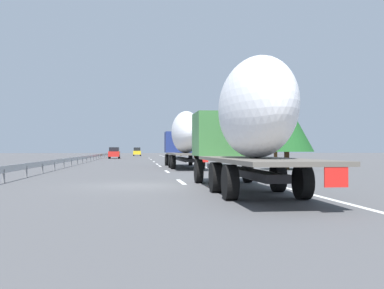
% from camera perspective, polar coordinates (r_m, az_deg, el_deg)
% --- Properties ---
extents(ground_plane, '(260.00, 260.00, 0.00)m').
position_cam_1_polar(ground_plane, '(58.63, -6.69, -2.07)').
color(ground_plane, '#4C4C4F').
extents(lane_stripe_0, '(3.20, 0.20, 0.01)m').
position_cam_1_polar(lane_stripe_0, '(20.76, -1.39, -4.70)').
color(lane_stripe_0, white).
rests_on(lane_stripe_0, ground_plane).
extents(lane_stripe_1, '(3.20, 0.20, 0.01)m').
position_cam_1_polar(lane_stripe_1, '(30.48, -3.14, -3.40)').
color(lane_stripe_1, white).
rests_on(lane_stripe_1, ground_plane).
extents(lane_stripe_2, '(3.20, 0.20, 0.01)m').
position_cam_1_polar(lane_stripe_2, '(40.40, -4.06, -2.71)').
color(lane_stripe_2, white).
rests_on(lane_stripe_2, ground_plane).
extents(lane_stripe_3, '(3.20, 0.20, 0.01)m').
position_cam_1_polar(lane_stripe_3, '(45.94, -4.40, -2.46)').
color(lane_stripe_3, white).
rests_on(lane_stripe_3, ground_plane).
extents(lane_stripe_4, '(3.20, 0.20, 0.01)m').
position_cam_1_polar(lane_stripe_4, '(54.91, -4.80, -2.16)').
color(lane_stripe_4, white).
rests_on(lane_stripe_4, ground_plane).
extents(lane_stripe_5, '(3.20, 0.20, 0.01)m').
position_cam_1_polar(lane_stripe_5, '(67.56, -5.19, -1.87)').
color(lane_stripe_5, white).
rests_on(lane_stripe_5, ground_plane).
extents(lane_stripe_6, '(3.20, 0.20, 0.01)m').
position_cam_1_polar(lane_stripe_6, '(78.19, -5.42, -1.70)').
color(lane_stripe_6, white).
rests_on(lane_stripe_6, ground_plane).
extents(edge_line_right, '(110.00, 0.20, 0.01)m').
position_cam_1_polar(edge_line_right, '(63.88, -1.76, -1.95)').
color(edge_line_right, white).
rests_on(edge_line_right, ground_plane).
extents(truck_lead, '(14.20, 2.55, 4.48)m').
position_cam_1_polar(truck_lead, '(36.93, -0.99, 0.96)').
color(truck_lead, navy).
rests_on(truck_lead, ground_plane).
extents(truck_trailing, '(12.39, 2.55, 4.43)m').
position_cam_1_polar(truck_trailing, '(16.00, 6.81, 2.90)').
color(truck_trailing, '#387038').
rests_on(truck_trailing, ground_plane).
extents(car_red_compact, '(4.17, 1.75, 1.83)m').
position_cam_1_polar(car_red_compact, '(74.59, -9.72, -1.04)').
color(car_red_compact, red).
rests_on(car_red_compact, ground_plane).
extents(car_yellow_coupe, '(4.65, 1.76, 1.93)m').
position_cam_1_polar(car_yellow_coupe, '(106.04, -6.91, -0.90)').
color(car_yellow_coupe, gold).
rests_on(car_yellow_coupe, ground_plane).
extents(road_sign, '(0.10, 0.90, 3.02)m').
position_cam_1_polar(road_sign, '(52.38, 0.68, 0.05)').
color(road_sign, gray).
rests_on(road_sign, ground_plane).
extents(tree_0, '(2.93, 2.93, 6.04)m').
position_cam_1_polar(tree_0, '(53.35, 4.56, 1.72)').
color(tree_0, '#472D19').
rests_on(tree_0, ground_plane).
extents(tree_1, '(2.50, 2.50, 6.72)m').
position_cam_1_polar(tree_1, '(45.46, 10.43, 2.71)').
color(tree_1, '#472D19').
rests_on(tree_1, ground_plane).
extents(tree_2, '(2.80, 2.80, 7.64)m').
position_cam_1_polar(tree_2, '(102.18, -1.41, 1.23)').
color(tree_2, '#472D19').
rests_on(tree_2, ground_plane).
extents(tree_3, '(3.94, 3.94, 5.03)m').
position_cam_1_polar(tree_3, '(34.03, 11.78, 2.23)').
color(tree_3, '#472D19').
rests_on(tree_3, ground_plane).
extents(tree_4, '(3.91, 3.91, 5.18)m').
position_cam_1_polar(tree_4, '(71.78, 1.48, 0.87)').
color(tree_4, '#472D19').
rests_on(tree_4, ground_plane).
extents(tree_5, '(3.47, 3.47, 6.08)m').
position_cam_1_polar(tree_5, '(78.48, 0.35, 0.98)').
color(tree_5, '#472D19').
rests_on(tree_5, ground_plane).
extents(guardrail_median, '(94.00, 0.10, 0.76)m').
position_cam_1_polar(guardrail_median, '(61.89, -12.27, -1.44)').
color(guardrail_median, '#9EA0A5').
rests_on(guardrail_median, ground_plane).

